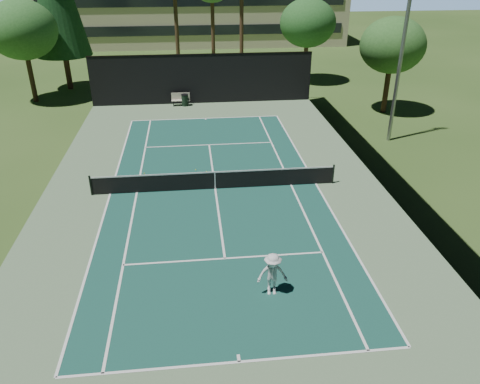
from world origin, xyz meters
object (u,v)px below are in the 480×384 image
object	(u,v)px
tennis_net	(215,180)
player	(272,274)
tennis_ball_d	(144,173)
park_bench	(181,99)
trash_bin	(185,100)
tennis_ball_c	(207,171)
tennis_ball_b	(196,170)

from	to	relation	value
tennis_net	player	world-z (taller)	player
tennis_net	tennis_ball_d	xyz separation A→B (m)	(-3.89, 2.32, -0.52)
park_bench	trash_bin	bearing A→B (deg)	-27.15
tennis_net	park_bench	size ratio (longest dim) A/B	8.60
player	tennis_ball_c	distance (m)	11.17
tennis_ball_c	park_bench	bearing A→B (deg)	96.35
tennis_ball_c	trash_bin	world-z (taller)	trash_bin
tennis_ball_c	trash_bin	bearing A→B (deg)	95.02
tennis_ball_d	park_bench	size ratio (longest dim) A/B	0.05
tennis_net	tennis_ball_b	xyz separation A→B (m)	(-0.97, 2.50, -0.52)
park_bench	tennis_ball_c	bearing A→B (deg)	-83.65
tennis_ball_c	tennis_ball_d	size ratio (longest dim) A/B	0.86
tennis_ball_b	park_bench	xyz separation A→B (m)	(-0.87, 13.03, 0.51)
tennis_net	trash_bin	size ratio (longest dim) A/B	13.65
tennis_ball_d	trash_bin	bearing A→B (deg)	79.69
tennis_ball_d	trash_bin	distance (m)	13.26
tennis_ball_b	tennis_ball_d	size ratio (longest dim) A/B	1.01
tennis_ball_b	tennis_ball_d	distance (m)	2.92
tennis_ball_b	trash_bin	size ratio (longest dim) A/B	0.08
tennis_ball_c	tennis_ball_d	xyz separation A→B (m)	(-3.53, 0.11, 0.01)
tennis_ball_b	tennis_ball_c	xyz separation A→B (m)	(0.61, -0.29, -0.01)
park_bench	tennis_ball_d	bearing A→B (deg)	-98.80
tennis_ball_d	player	bearing A→B (deg)	-63.87
tennis_ball_b	tennis_net	bearing A→B (deg)	-68.72
tennis_ball_c	tennis_net	bearing A→B (deg)	-80.76
tennis_net	tennis_ball_b	distance (m)	2.74
tennis_ball_c	trash_bin	xyz separation A→B (m)	(-1.16, 13.15, 0.45)
tennis_ball_c	trash_bin	distance (m)	13.21
tennis_ball_b	park_bench	bearing A→B (deg)	93.81
tennis_net	tennis_ball_d	distance (m)	4.56
tennis_net	tennis_ball_c	world-z (taller)	tennis_net
player	tennis_net	bearing A→B (deg)	102.03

